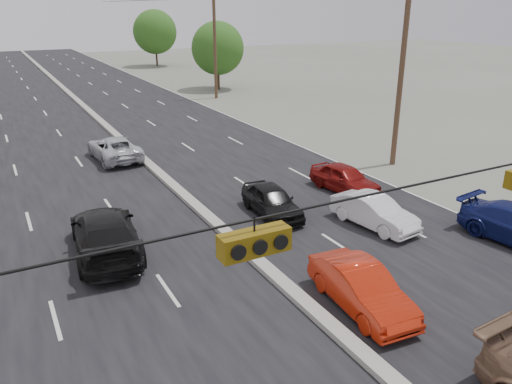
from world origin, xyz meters
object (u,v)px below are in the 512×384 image
at_px(red_sedan, 361,289).
at_px(queue_car_a, 272,201).
at_px(tree_right_mid, 218,48).
at_px(oncoming_near, 105,234).
at_px(tree_right_far, 155,32).
at_px(utility_pole_right_b, 401,74).
at_px(oncoming_far, 114,148).
at_px(utility_pole_right_c, 215,44).
at_px(queue_car_e, 345,179).
at_px(queue_car_b, 374,212).

xyz_separation_m(red_sedan, queue_car_a, (1.19, 7.41, -0.00)).
relative_size(tree_right_mid, oncoming_near, 1.29).
relative_size(tree_right_far, oncoming_near, 1.47).
distance_m(utility_pole_right_b, tree_right_far, 55.11).
relative_size(utility_pole_right_b, oncoming_far, 2.02).
distance_m(utility_pole_right_c, tree_right_mid, 5.64).
distance_m(utility_pole_right_b, queue_car_a, 11.34).
bearing_deg(queue_car_e, oncoming_far, 122.67).
distance_m(tree_right_far, queue_car_b, 62.25).
distance_m(utility_pole_right_b, queue_car_b, 10.25).
distance_m(oncoming_near, oncoming_far, 12.34).
bearing_deg(queue_car_a, queue_car_e, 15.97).
relative_size(tree_right_far, red_sedan, 2.00).
bearing_deg(red_sedan, tree_right_far, 82.23).
height_order(tree_right_far, queue_car_b, tree_right_far).
bearing_deg(queue_car_a, utility_pole_right_c, 75.62).
relative_size(utility_pole_right_b, queue_car_e, 2.55).
distance_m(queue_car_a, oncoming_near, 7.12).
height_order(red_sedan, queue_car_e, red_sedan).
bearing_deg(utility_pole_right_c, red_sedan, -107.28).
height_order(red_sedan, queue_car_b, red_sedan).
distance_m(tree_right_mid, oncoming_far, 27.34).
bearing_deg(red_sedan, queue_car_e, 59.81).
bearing_deg(tree_right_mid, queue_car_b, -104.37).
relative_size(utility_pole_right_b, oncoming_near, 1.81).
relative_size(tree_right_far, queue_car_a, 2.08).
relative_size(red_sedan, queue_car_a, 1.04).
height_order(red_sedan, oncoming_near, oncoming_near).
bearing_deg(red_sedan, oncoming_near, 134.33).
bearing_deg(queue_car_b, oncoming_near, 157.40).
distance_m(utility_pole_right_c, queue_car_e, 28.22).
bearing_deg(red_sedan, queue_car_b, 50.55).
relative_size(red_sedan, oncoming_near, 0.74).
height_order(utility_pole_right_b, queue_car_b, utility_pole_right_b).
bearing_deg(oncoming_near, queue_car_b, 171.17).
relative_size(utility_pole_right_c, queue_car_a, 2.55).
height_order(red_sedan, queue_car_a, red_sedan).
bearing_deg(oncoming_far, queue_car_a, 106.15).
xyz_separation_m(utility_pole_right_c, queue_car_b, (-6.79, -31.24, -4.47)).
height_order(utility_pole_right_b, queue_car_e, utility_pole_right_b).
distance_m(tree_right_far, red_sedan, 67.41).
height_order(utility_pole_right_c, queue_car_e, utility_pole_right_c).
xyz_separation_m(tree_right_mid, oncoming_near, (-19.52, -33.51, -3.53)).
height_order(utility_pole_right_c, oncoming_near, utility_pole_right_c).
xyz_separation_m(tree_right_mid, queue_car_b, (-9.29, -36.24, -3.70)).
height_order(queue_car_b, oncoming_near, oncoming_near).
relative_size(utility_pole_right_c, tree_right_mid, 1.40).
height_order(tree_right_mid, oncoming_far, tree_right_mid).
height_order(tree_right_mid, oncoming_near, tree_right_mid).
relative_size(utility_pole_right_b, red_sedan, 2.46).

